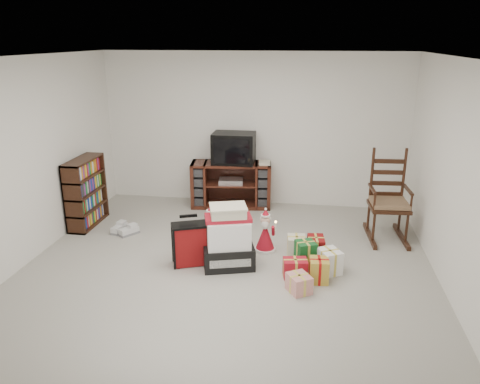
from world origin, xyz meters
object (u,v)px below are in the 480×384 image
rocking_chair (388,207)px  sneaker_pair (124,230)px  bookshelf (86,193)px  mrs_claus_figurine (212,230)px  red_suitcase (190,244)px  santa_figurine (265,235)px  gift_cluster (310,262)px  gift_pile (228,241)px  crt_television (234,148)px  teddy_bear (235,250)px  tv_stand (231,184)px

rocking_chair → sneaker_pair: (-3.72, -0.48, -0.39)m
bookshelf → mrs_claus_figurine: (2.01, -0.49, -0.26)m
red_suitcase → santa_figurine: red_suitcase is taller
rocking_chair → gift_cluster: 1.65m
santa_figurine → gift_cluster: size_ratio=0.54×
gift_pile → crt_television: crt_television is taller
red_suitcase → santa_figurine: (0.88, 0.54, -0.05)m
red_suitcase → gift_cluster: bearing=-20.1°
rocking_chair → teddy_bear: rocking_chair is taller
gift_pile → crt_television: 2.27m
bookshelf → teddy_bear: bookshelf is taller
bookshelf → crt_television: (2.04, 1.15, 0.50)m
sneaker_pair → gift_cluster: (2.67, -0.75, 0.07)m
tv_stand → mrs_claus_figurine: tv_stand is taller
bookshelf → gift_cluster: bookshelf is taller
red_suitcase → gift_cluster: 1.48m
sneaker_pair → crt_television: (1.38, 1.40, 0.94)m
red_suitcase → mrs_claus_figurine: 0.58m
red_suitcase → teddy_bear: bearing=-7.6°
santa_figurine → mrs_claus_figurine: size_ratio=0.98×
gift_cluster → gift_pile: bearing=-179.6°
gift_pile → santa_figurine: (0.40, 0.50, -0.11)m
teddy_bear → crt_television: bearing=100.0°
gift_pile → red_suitcase: (-0.47, -0.03, -0.07)m
rocking_chair → red_suitcase: size_ratio=2.06×
gift_cluster → red_suitcase: bearing=-178.5°
bookshelf → red_suitcase: bearing=-29.2°
teddy_bear → mrs_claus_figurine: mrs_claus_figurine is taller
teddy_bear → gift_cluster: teddy_bear is taller
gift_pile → sneaker_pair: size_ratio=1.87×
mrs_claus_figurine → bookshelf: bearing=166.4°
sneaker_pair → red_suitcase: bearing=-12.3°
gift_pile → teddy_bear: size_ratio=2.02×
teddy_bear → gift_cluster: size_ratio=0.35×
rocking_chair → tv_stand: bearing=154.8°
teddy_bear → santa_figurine: santa_figurine is taller
mrs_claus_figurine → tv_stand: bearing=90.7°
red_suitcase → crt_television: bearing=63.8°
gift_pile → red_suitcase: bearing=167.5°
mrs_claus_figurine → teddy_bear: bearing=-47.2°
teddy_bear → crt_television: crt_television is taller
sneaker_pair → crt_television: crt_television is taller
bookshelf → mrs_claus_figurine: bearing=-13.6°
tv_stand → crt_television: bearing=1.1°
tv_stand → rocking_chair: rocking_chair is taller
mrs_claus_figurine → crt_television: size_ratio=0.89×
rocking_chair → red_suitcase: rocking_chair is taller
teddy_bear → sneaker_pair: (-1.74, 0.66, -0.12)m
red_suitcase → gift_cluster: size_ratio=0.58×
gift_pile → santa_figurine: gift_pile is taller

